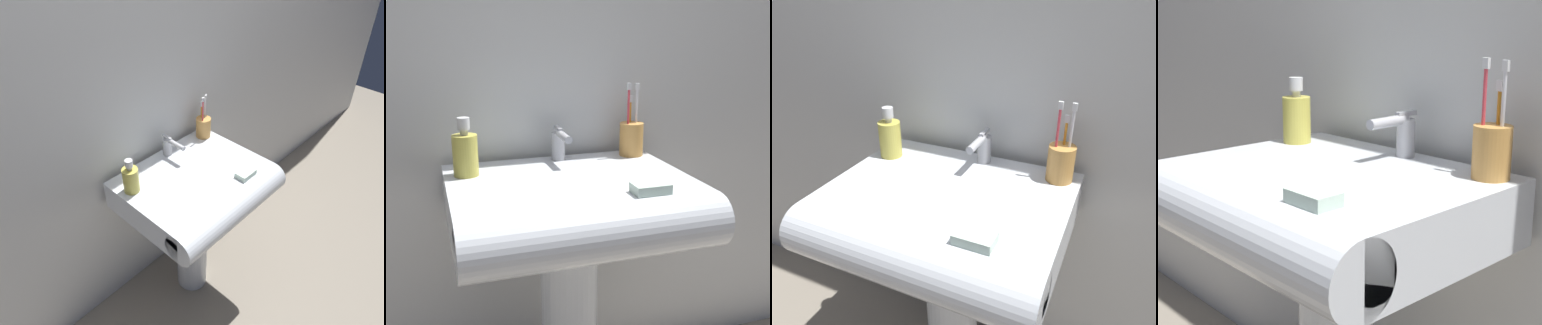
# 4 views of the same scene
# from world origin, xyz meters

# --- Properties ---
(wall_back) EXTENTS (5.00, 0.05, 2.40)m
(wall_back) POSITION_xyz_m (0.00, 0.27, 1.20)
(wall_back) COLOR silver
(wall_back) RESTS_ON ground
(sink_basin) EXTENTS (0.63, 0.52, 0.13)m
(sink_basin) POSITION_xyz_m (0.00, -0.05, 0.70)
(sink_basin) COLOR white
(sink_basin) RESTS_ON sink_pedestal
(faucet) EXTENTS (0.04, 0.14, 0.10)m
(faucet) POSITION_xyz_m (0.02, 0.17, 0.82)
(faucet) COLOR #B7B7BC
(faucet) RESTS_ON sink_basin
(toothbrush_cup) EXTENTS (0.07, 0.07, 0.22)m
(toothbrush_cup) POSITION_xyz_m (0.25, 0.16, 0.82)
(toothbrush_cup) COLOR #D19347
(toothbrush_cup) RESTS_ON sink_basin
(soap_bottle) EXTENTS (0.07, 0.07, 0.16)m
(soap_bottle) POSITION_xyz_m (-0.25, 0.10, 0.83)
(soap_bottle) COLOR gold
(soap_bottle) RESTS_ON sink_basin
(bar_soap) EXTENTS (0.09, 0.05, 0.02)m
(bar_soap) POSITION_xyz_m (0.15, -0.18, 0.78)
(bar_soap) COLOR silver
(bar_soap) RESTS_ON sink_basin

